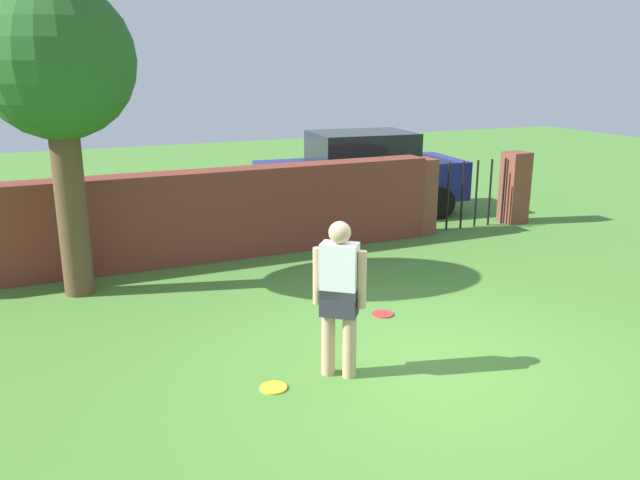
{
  "coord_description": "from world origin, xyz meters",
  "views": [
    {
      "loc": [
        -3.54,
        -5.2,
        3.09
      ],
      "look_at": [
        -0.46,
        1.72,
        1.0
      ],
      "focal_mm": 36.24,
      "sensor_mm": 36.0,
      "label": 1
    }
  ],
  "objects_px": {
    "person": "(339,292)",
    "frisbee_red": "(383,314)",
    "car": "(361,174)",
    "tree": "(57,68)",
    "frisbee_yellow": "(273,388)"
  },
  "relations": [
    {
      "from": "person",
      "to": "frisbee_red",
      "type": "xyz_separation_m",
      "value": [
        1.21,
        1.25,
        -0.89
      ]
    },
    {
      "from": "person",
      "to": "car",
      "type": "xyz_separation_m",
      "value": [
        3.53,
        6.32,
        -0.04
      ]
    },
    {
      "from": "tree",
      "to": "frisbee_yellow",
      "type": "bearing_deg",
      "value": -67.44
    },
    {
      "from": "frisbee_yellow",
      "to": "tree",
      "type": "bearing_deg",
      "value": 112.56
    },
    {
      "from": "car",
      "to": "frisbee_yellow",
      "type": "bearing_deg",
      "value": -118.83
    },
    {
      "from": "tree",
      "to": "frisbee_red",
      "type": "xyz_separation_m",
      "value": [
        3.44,
        -2.41,
        -3.01
      ]
    },
    {
      "from": "tree",
      "to": "frisbee_red",
      "type": "relative_size",
      "value": 15.21
    },
    {
      "from": "car",
      "to": "frisbee_yellow",
      "type": "relative_size",
      "value": 16.05
    },
    {
      "from": "frisbee_red",
      "to": "frisbee_yellow",
      "type": "bearing_deg",
      "value": -147.03
    },
    {
      "from": "car",
      "to": "frisbee_yellow",
      "type": "distance_m",
      "value": 7.66
    },
    {
      "from": "person",
      "to": "frisbee_yellow",
      "type": "bearing_deg",
      "value": -141.15
    },
    {
      "from": "frisbee_red",
      "to": "frisbee_yellow",
      "type": "distance_m",
      "value": 2.29
    },
    {
      "from": "tree",
      "to": "person",
      "type": "relative_size",
      "value": 2.53
    },
    {
      "from": "car",
      "to": "frisbee_red",
      "type": "xyz_separation_m",
      "value": [
        -2.32,
        -5.07,
        -0.85
      ]
    },
    {
      "from": "person",
      "to": "frisbee_red",
      "type": "height_order",
      "value": "person"
    }
  ]
}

